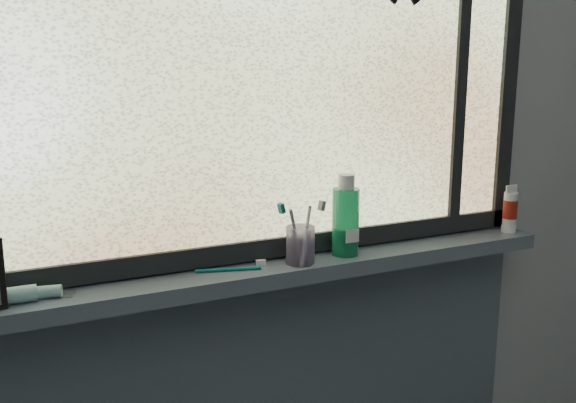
% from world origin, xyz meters
% --- Properties ---
extents(wall_back, '(3.00, 0.01, 2.50)m').
position_xyz_m(wall_back, '(0.00, 1.30, 1.25)').
color(wall_back, '#9EA3A8').
rests_on(wall_back, ground).
extents(windowsill, '(1.62, 0.14, 0.04)m').
position_xyz_m(windowsill, '(0.00, 1.23, 1.00)').
color(windowsill, '#4C5766').
rests_on(windowsill, wall_back).
extents(window_pane, '(1.50, 0.01, 1.00)m').
position_xyz_m(window_pane, '(0.00, 1.28, 1.53)').
color(window_pane, silver).
rests_on(window_pane, wall_back).
extents(frame_bottom, '(1.60, 0.03, 0.05)m').
position_xyz_m(frame_bottom, '(0.00, 1.28, 1.05)').
color(frame_bottom, black).
rests_on(frame_bottom, windowsill).
extents(frame_right, '(0.05, 0.03, 1.10)m').
position_xyz_m(frame_right, '(0.78, 1.28, 1.53)').
color(frame_right, black).
rests_on(frame_right, wall_back).
extents(frame_mullion, '(0.03, 0.03, 1.00)m').
position_xyz_m(frame_mullion, '(0.60, 1.28, 1.53)').
color(frame_mullion, black).
rests_on(frame_mullion, wall_back).
extents(toothpaste_tube, '(0.20, 0.06, 0.04)m').
position_xyz_m(toothpaste_tube, '(-0.55, 1.22, 1.04)').
color(toothpaste_tube, silver).
rests_on(toothpaste_tube, windowsill).
extents(toothbrush_cup, '(0.09, 0.09, 0.09)m').
position_xyz_m(toothbrush_cup, '(0.07, 1.21, 1.07)').
color(toothbrush_cup, '#9E8CB9').
rests_on(toothbrush_cup, windowsill).
extents(toothbrush_lying, '(0.19, 0.07, 0.01)m').
position_xyz_m(toothbrush_lying, '(-0.11, 1.23, 1.03)').
color(toothbrush_lying, '#0B636A').
rests_on(toothbrush_lying, windowsill).
extents(mouthwash_bottle, '(0.09, 0.09, 0.17)m').
position_xyz_m(mouthwash_bottle, '(0.21, 1.23, 1.13)').
color(mouthwash_bottle, '#1E9E62').
rests_on(mouthwash_bottle, windowsill).
extents(cream_tube, '(0.04, 0.04, 0.10)m').
position_xyz_m(cream_tube, '(0.77, 1.22, 1.09)').
color(cream_tube, silver).
rests_on(cream_tube, windowsill).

